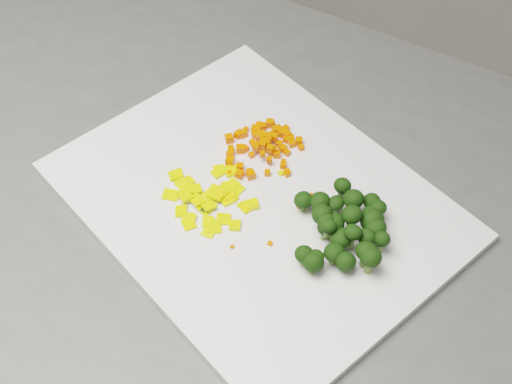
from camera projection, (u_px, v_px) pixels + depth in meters
The scene contains 151 objects.
cutting_board at pixel (256, 201), 0.77m from camera, with size 0.40×0.31×0.01m, color white.
carrot_pile at pixel (263, 145), 0.80m from camera, with size 0.09×0.09×0.03m, color #EA4902, non-canonical shape.
pepper_pile at pixel (205, 198), 0.76m from camera, with size 0.10×0.10×0.01m, color yellow, non-canonical shape.
broccoli_pile at pixel (341, 221), 0.71m from camera, with size 0.11×0.11×0.05m, color black, non-canonical shape.
carrot_cube_0 at pixel (287, 135), 0.82m from camera, with size 0.01×0.01×0.01m, color #EA4902.
carrot_cube_1 at pixel (286, 129), 0.83m from camera, with size 0.01×0.01×0.01m, color #EA4902.
carrot_cube_2 at pixel (261, 138), 0.82m from camera, with size 0.01×0.01×0.01m, color #EA4902.
carrot_cube_3 at pixel (263, 141), 0.81m from camera, with size 0.01×0.01×0.01m, color #EA4902.
carrot_cube_4 at pixel (286, 131), 0.82m from camera, with size 0.01×0.01×0.01m, color #EA4902.
carrot_cube_5 at pixel (243, 133), 0.82m from camera, with size 0.01×0.01×0.01m, color #EA4902.
carrot_cube_6 at pixel (274, 137), 0.81m from camera, with size 0.01×0.01×0.01m, color #EA4902.
carrot_cube_7 at pixel (258, 146), 0.81m from camera, with size 0.01×0.01×0.01m, color #EA4902.
carrot_cube_8 at pixel (270, 149), 0.80m from camera, with size 0.01×0.01×0.01m, color #EA4902.
carrot_cube_9 at pixel (267, 173), 0.78m from camera, with size 0.01×0.01×0.01m, color #EA4902.
carrot_cube_10 at pixel (254, 146), 0.80m from camera, with size 0.01×0.01×0.01m, color #EA4902.
carrot_cube_11 at pixel (229, 139), 0.81m from camera, with size 0.01×0.01×0.01m, color #EA4902.
carrot_cube_12 at pixel (283, 166), 0.79m from camera, with size 0.01×0.01×0.01m, color #EA4902.
carrot_cube_13 at pixel (259, 126), 0.83m from camera, with size 0.01×0.01×0.01m, color #EA4902.
carrot_cube_14 at pixel (269, 148), 0.80m from camera, with size 0.01×0.01×0.01m, color #EA4902.
carrot_cube_15 at pixel (255, 132), 0.82m from camera, with size 0.01×0.01×0.01m, color #EA4902.
carrot_cube_16 at pixel (241, 134), 0.82m from camera, with size 0.01×0.01×0.01m, color #EA4902.
carrot_cube_17 at pixel (267, 136), 0.81m from camera, with size 0.01×0.01×0.01m, color #EA4902.
carrot_cube_18 at pixel (238, 135), 0.82m from camera, with size 0.01×0.01×0.01m, color #EA4902.
carrot_cube_19 at pixel (279, 144), 0.81m from camera, with size 0.01×0.01×0.01m, color #EA4902.
carrot_cube_20 at pixel (263, 154), 0.79m from camera, with size 0.01×0.01×0.01m, color #EA4902.
carrot_cube_21 at pixel (291, 139), 0.82m from camera, with size 0.01×0.01×0.01m, color #EA4902.
carrot_cube_22 at pixel (273, 152), 0.80m from camera, with size 0.01×0.01×0.01m, color #EA4902.
carrot_cube_23 at pixel (287, 174), 0.78m from camera, with size 0.01×0.01×0.01m, color #EA4902.
carrot_cube_24 at pixel (240, 167), 0.79m from camera, with size 0.01×0.01×0.01m, color #EA4902.
carrot_cube_25 at pixel (263, 145), 0.80m from camera, with size 0.01×0.01×0.01m, color #EA4902.
carrot_cube_26 at pixel (252, 143), 0.81m from camera, with size 0.01×0.01×0.01m, color #EA4902.
carrot_cube_27 at pixel (287, 140), 0.81m from camera, with size 0.01×0.01×0.01m, color #EA4902.
carrot_cube_28 at pixel (246, 130), 0.83m from camera, with size 0.01×0.01×0.01m, color #EA4902.
carrot_cube_29 at pixel (261, 135), 0.81m from camera, with size 0.01×0.01×0.01m, color #EA4902.
carrot_cube_30 at pixel (261, 137), 0.81m from camera, with size 0.01×0.01×0.01m, color #EA4902.
carrot_cube_31 at pixel (255, 147), 0.80m from camera, with size 0.01×0.01×0.01m, color #EA4902.
carrot_cube_32 at pixel (251, 175), 0.78m from camera, with size 0.01×0.01×0.01m, color #EA4902.
carrot_cube_33 at pixel (282, 133), 0.82m from camera, with size 0.01×0.01×0.01m, color #EA4902.
carrot_cube_34 at pixel (287, 153), 0.80m from camera, with size 0.01×0.01×0.01m, color #EA4902.
carrot_cube_35 at pixel (249, 172), 0.79m from camera, with size 0.01×0.01×0.01m, color #EA4902.
carrot_cube_36 at pixel (270, 123), 0.83m from camera, with size 0.01×0.01×0.01m, color #EA4902.
carrot_cube_37 at pixel (251, 155), 0.80m from camera, with size 0.01×0.01×0.01m, color #EA4902.
carrot_cube_38 at pixel (257, 135), 0.82m from camera, with size 0.01×0.01×0.01m, color #EA4902.
carrot_cube_39 at pixel (275, 149), 0.80m from camera, with size 0.01×0.01×0.01m, color #EA4902.
carrot_cube_40 at pixel (257, 136), 0.82m from camera, with size 0.01×0.01×0.01m, color #EA4902.
carrot_cube_41 at pixel (262, 143), 0.80m from camera, with size 0.01×0.01×0.01m, color #EA4902.
carrot_cube_42 at pixel (276, 130), 0.82m from camera, with size 0.01×0.01×0.01m, color #EA4902.
carrot_cube_43 at pixel (267, 143), 0.80m from camera, with size 0.01×0.01×0.01m, color #EA4902.
carrot_cube_44 at pixel (263, 127), 0.83m from camera, with size 0.01×0.01×0.01m, color #EA4902.
carrot_cube_45 at pixel (265, 135), 0.82m from camera, with size 0.01×0.01×0.01m, color #EA4902.
carrot_cube_46 at pixel (272, 123), 0.83m from camera, with size 0.01×0.01×0.01m, color #EA4902.
carrot_cube_47 at pixel (283, 162), 0.79m from camera, with size 0.01×0.01×0.01m, color #EA4902.
carrot_cube_48 at pixel (263, 142), 0.80m from camera, with size 0.01×0.01×0.01m, color #EA4902.
carrot_cube_49 at pixel (268, 140), 0.81m from camera, with size 0.01×0.01×0.01m, color #EA4902.
carrot_cube_50 at pixel (299, 141), 0.81m from camera, with size 0.01×0.01×0.01m, color #EA4902.
carrot_cube_51 at pixel (282, 149), 0.81m from camera, with size 0.01×0.01×0.01m, color #EA4902.
carrot_cube_52 at pixel (283, 149), 0.81m from camera, with size 0.01×0.01×0.01m, color #EA4902.
carrot_cube_53 at pixel (240, 174), 0.78m from camera, with size 0.01×0.01×0.01m, color #EA4902.
carrot_cube_54 at pixel (281, 147), 0.81m from camera, with size 0.01×0.01×0.01m, color #EA4902.
carrot_cube_55 at pixel (259, 149), 0.81m from camera, with size 0.01×0.01×0.01m, color #EA4902.
carrot_cube_56 at pixel (277, 154), 0.80m from camera, with size 0.01×0.01×0.01m, color #EA4902.
carrot_cube_57 at pixel (287, 172), 0.78m from camera, with size 0.01×0.01×0.01m, color #EA4902.
carrot_cube_58 at pixel (301, 148), 0.81m from camera, with size 0.01×0.01×0.01m, color #EA4902.
carrot_cube_59 at pixel (269, 160), 0.79m from camera, with size 0.01×0.01×0.01m, color #EA4902.
carrot_cube_60 at pixel (278, 129), 0.83m from camera, with size 0.01×0.01×0.01m, color #EA4902.
carrot_cube_61 at pixel (230, 161), 0.79m from camera, with size 0.01×0.01×0.01m, color #EA4902.
carrot_cube_62 at pixel (257, 130), 0.82m from camera, with size 0.01×0.01×0.01m, color #EA4902.
carrot_cube_63 at pixel (292, 144), 0.81m from camera, with size 0.01×0.01×0.01m, color #EA4902.
carrot_cube_64 at pixel (272, 134), 0.82m from camera, with size 0.01×0.01×0.01m, color #EA4902.
carrot_cube_65 at pixel (245, 149), 0.81m from camera, with size 0.01×0.01×0.01m, color #EA4902.
carrot_cube_66 at pixel (230, 154), 0.80m from camera, with size 0.01×0.01×0.01m, color #EA4902.
carrot_cube_67 at pixel (240, 149), 0.80m from camera, with size 0.01×0.01×0.01m, color #EA4902.
carrot_cube_68 at pixel (255, 128), 0.83m from camera, with size 0.01×0.01×0.01m, color #EA4902.
carrot_cube_69 at pixel (231, 149), 0.81m from camera, with size 0.01×0.01×0.01m, color #EA4902.
carrot_cube_70 at pixel (245, 149), 0.81m from camera, with size 0.01×0.01×0.01m, color #EA4902.
pepper_chunk_0 at pixel (235, 225), 0.74m from camera, with size 0.01×0.01×0.00m, color yellow.
pepper_chunk_1 at pixel (221, 192), 0.76m from camera, with size 0.01×0.02×0.00m, color yellow.
pepper_chunk_2 at pixel (208, 233), 0.73m from camera, with size 0.01×0.01×0.00m, color yellow.
pepper_chunk_3 at pixel (244, 207), 0.76m from camera, with size 0.02×0.01×0.00m, color yellow.
pepper_chunk_4 at pixel (216, 189), 0.77m from camera, with size 0.01×0.01×0.00m, color yellow.
pepper_chunk_5 at pixel (234, 171), 0.79m from camera, with size 0.01×0.01×0.00m, color yellow.
pepper_chunk_6 at pixel (176, 175), 0.78m from camera, with size 0.01×0.02×0.00m, color yellow.
pepper_chunk_7 at pixel (232, 184), 0.77m from camera, with size 0.01×0.01×0.00m, color yellow.
pepper_chunk_8 at pixel (207, 196), 0.76m from camera, with size 0.02×0.01×0.00m, color yellow.
pepper_chunk_9 at pixel (229, 188), 0.77m from camera, with size 0.02×0.01×0.00m, color yellow.
pepper_chunk_10 at pixel (229, 193), 0.77m from camera, with size 0.02×0.01×0.00m, color yellow.
pepper_chunk_11 at pixel (189, 219), 0.75m from camera, with size 0.01×0.01×0.00m, color yellow.
pepper_chunk_12 at pixel (208, 205), 0.76m from camera, with size 0.02×0.01×0.00m, color yellow.
pepper_chunk_13 at pixel (223, 219), 0.75m from camera, with size 0.01×0.01×0.00m, color yellow.
pepper_chunk_14 at pixel (185, 195), 0.76m from camera, with size 0.02×0.01×0.00m, color yellow.
pepper_chunk_15 at pixel (219, 169), 0.79m from camera, with size 0.01×0.01×0.00m, color yellow.
pepper_chunk_16 at pixel (208, 222), 0.74m from camera, with size 0.01×0.01×0.00m, color yellow.
pepper_chunk_17 at pixel (218, 173), 0.79m from camera, with size 0.01×0.01×0.00m, color yellow.
pepper_chunk_18 at pixel (211, 228), 0.74m from camera, with size 0.01×0.01×0.00m, color yellow.
pepper_chunk_19 at pixel (171, 195), 0.77m from camera, with size 0.02×0.01×0.00m, color yellow.
pepper_chunk_20 at pixel (215, 191), 0.76m from camera, with size 0.01×0.01×0.00m, color yellow.
pepper_chunk_21 at pixel (230, 195), 0.76m from camera, with size 0.02×0.01×0.00m, color yellow.
pepper_chunk_22 at pixel (182, 185), 0.77m from camera, with size 0.01×0.02×0.00m, color yellow.
pepper_chunk_23 at pixel (228, 200), 0.76m from camera, with size 0.02×0.01×0.00m, color yellow.
pepper_chunk_24 at pixel (189, 225), 0.74m from camera, with size 0.01×0.01×0.00m, color yellow.
pepper_chunk_25 at pixel (209, 206), 0.75m from camera, with size 0.01×0.01×0.00m, color yellow.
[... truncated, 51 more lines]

